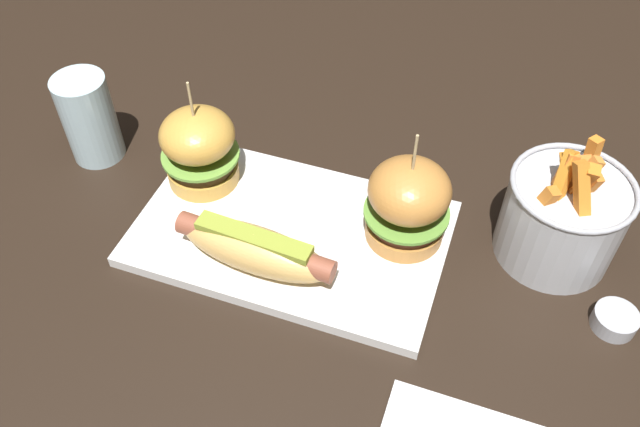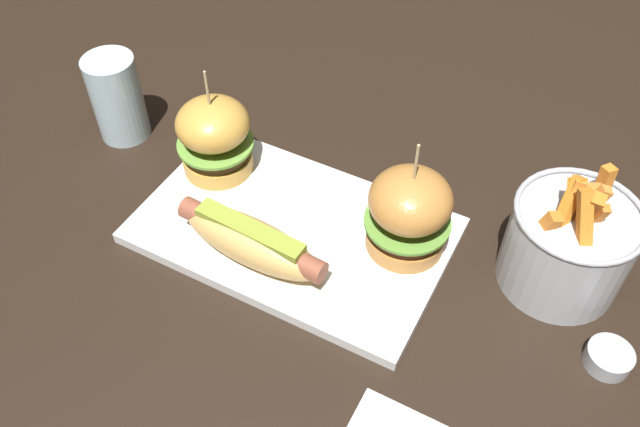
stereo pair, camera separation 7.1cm
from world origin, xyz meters
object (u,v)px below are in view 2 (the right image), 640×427
Objects in this scene: fries_bucket at (568,244)px; platter_main at (293,230)px; slider_right at (409,212)px; sauce_ramekin at (609,357)px; hot_dog at (251,241)px; slider_left at (214,136)px; water_glass at (117,98)px.

platter_main is at bearing -163.91° from fries_bucket.
sauce_ramekin is at bearing -8.87° from slider_right.
platter_main is 0.35m from sauce_ramekin.
hot_dog is 0.17m from slider_right.
slider_left reaches higher than platter_main.
platter_main is 2.38× the size of slider_right.
sauce_ramekin is at bearing -4.97° from slider_left.
fries_bucket is at bearing 5.38° from slider_left.
fries_bucket is 0.12m from sauce_ramekin.
slider_left is (-0.11, 0.10, 0.02)m from hot_dog.
fries_bucket is (0.41, 0.04, -0.01)m from slider_left.
water_glass is (-0.57, -0.03, 0.00)m from fries_bucket.
sauce_ramekin is (0.07, -0.08, -0.04)m from fries_bucket.
fries_bucket is at bearing 3.02° from water_glass.
slider_right is 0.98× the size of fries_bucket.
hot_dog is at bearing -22.16° from water_glass.
slider_right is 1.27× the size of water_glass.
slider_left is 3.13× the size of sauce_ramekin.
slider_right reaches higher than platter_main.
sauce_ramekin is 0.40× the size of water_glass.
water_glass is at bearing 175.46° from sauce_ramekin.
slider_left is at bearing 178.67° from slider_right.
hot_dog is at bearing -155.04° from fries_bucket.
slider_left is at bearing -174.62° from fries_bucket.
hot_dog is at bearing -106.91° from platter_main.
slider_right reaches higher than water_glass.
platter_main is 0.07m from hot_dog.
hot_dog is 0.33m from fries_bucket.
platter_main is at bearing -163.27° from slider_right.
hot_dog is at bearing -171.06° from sauce_ramekin.
fries_bucket is (0.28, 0.08, 0.05)m from platter_main.
slider_left is 0.49m from sauce_ramekin.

